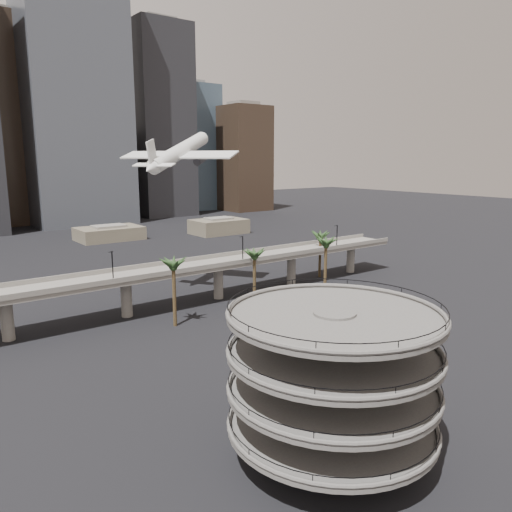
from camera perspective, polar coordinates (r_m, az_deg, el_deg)
ground at (r=69.25m, az=13.86°, el=-16.33°), size 700.00×700.00×0.00m
parking_ramp at (r=53.73m, az=8.77°, el=-12.88°), size 22.20×22.20×17.35m
overpass at (r=107.53m, az=-9.28°, el=-2.00°), size 130.00×9.30×14.70m
palm_trees at (r=112.24m, az=2.21°, el=0.76°), size 54.40×18.40×14.00m
low_buildings at (r=190.62m, az=-19.82°, el=1.86°), size 135.00×27.50×6.80m
skyline at (r=263.18m, az=-23.82°, el=13.71°), size 269.00×86.00×129.45m
airborne_jet at (r=123.89m, az=-8.71°, el=11.64°), size 28.92×27.20×11.76m
car_a at (r=77.92m, az=6.95°, el=-12.25°), size 4.66×3.34×1.47m
car_b at (r=94.09m, az=8.59°, el=-8.09°), size 4.72×2.20×1.50m
car_c at (r=100.37m, az=19.01°, el=-7.33°), size 5.71×3.05×1.57m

